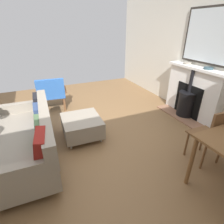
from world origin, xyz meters
TOP-DOWN VIEW (x-y plane):
  - ground_plane at (0.00, 0.00)m, footprint 5.09×6.20m
  - wall_left at (-2.54, 0.00)m, footprint 0.12×6.20m
  - fireplace at (-2.35, 0.27)m, footprint 0.51×1.40m
  - mirror_over_mantel at (-2.46, 0.27)m, footprint 0.04×1.08m
  - mantel_bowl_near at (-2.36, -0.02)m, footprint 0.17×0.17m
  - mantel_bowl_far at (-2.36, 0.51)m, footprint 0.17×0.17m
  - sofa at (0.93, 0.37)m, footprint 0.87×1.88m
  - ottoman at (0.06, 0.14)m, footprint 0.68×0.74m
  - armchair_accent at (0.40, -1.27)m, footprint 0.73×0.64m
  - dining_chair_near_fireplace at (-1.42, 1.55)m, footprint 0.41×0.41m

SIDE VIEW (x-z plane):
  - ground_plane at x=0.00m, z-range -0.01..0.00m
  - ottoman at x=0.06m, z-range 0.04..0.42m
  - sofa at x=0.93m, z-range -0.05..0.73m
  - armchair_accent at x=0.40m, z-range 0.05..0.85m
  - fireplace at x=-2.35m, z-range -0.06..1.03m
  - dining_chair_near_fireplace at x=-1.42m, z-range 0.07..0.95m
  - mantel_bowl_far at x=-2.36m, z-range 1.10..1.14m
  - mantel_bowl_near at x=-2.36m, z-range 1.10..1.14m
  - wall_left at x=-2.54m, z-range 0.00..2.85m
  - mirror_over_mantel at x=-2.46m, z-range 1.15..2.17m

